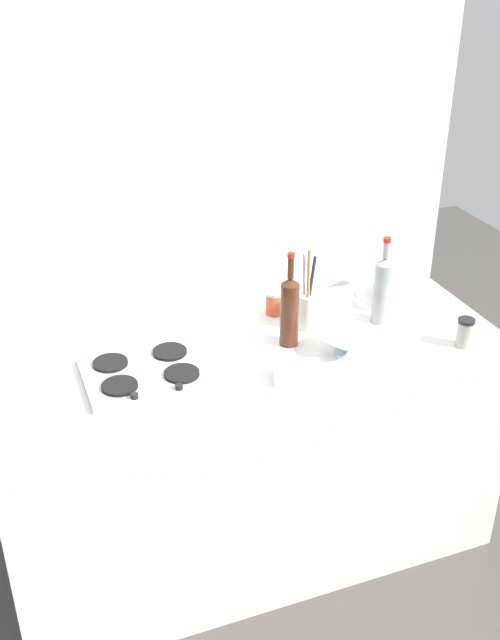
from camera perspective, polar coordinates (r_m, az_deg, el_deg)
ground_plane at (r=3.20m, az=0.00°, el=-16.24°), size 6.00×6.00×0.00m
counter_block at (r=2.89m, az=0.00°, el=-9.93°), size 1.80×0.70×0.90m
backsplash_panel at (r=2.82m, az=-2.75°, el=7.07°), size 1.90×0.06×2.44m
stovetop_hob at (r=2.51m, az=-7.81°, el=-3.88°), size 0.41×0.32×0.04m
plate_stack at (r=2.98m, az=9.91°, el=2.43°), size 0.22×0.22×0.11m
wine_bottle_leftmost at (r=2.80m, az=9.92°, el=2.34°), size 0.07×0.07×0.33m
wine_bottle_mid_left at (r=2.61m, az=2.99°, el=0.77°), size 0.07×0.07×0.35m
mixing_bowl at (r=2.61m, az=7.18°, el=-1.74°), size 0.18×0.18×0.08m
butter_dish at (r=2.47m, az=3.53°, el=-3.95°), size 0.17×0.12×0.05m
utensil_crock at (r=2.75m, az=4.41°, el=0.88°), size 0.10×0.10×0.31m
condiment_jar_front at (r=2.74m, az=15.80°, el=-0.91°), size 0.06×0.06×0.11m
condiment_jar_rear at (r=2.85m, az=1.84°, el=1.34°), size 0.07×0.07×0.09m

